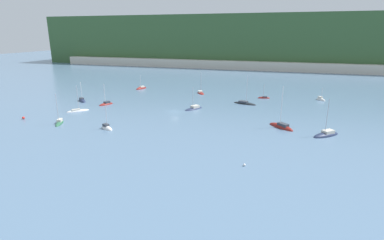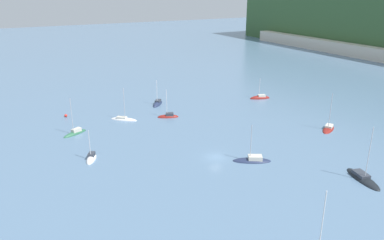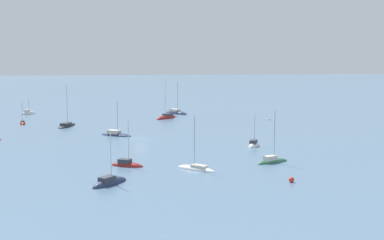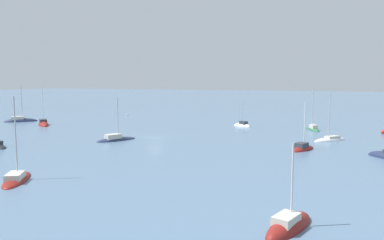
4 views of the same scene
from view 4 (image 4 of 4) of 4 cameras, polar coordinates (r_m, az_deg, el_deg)
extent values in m
plane|color=slate|center=(71.33, -5.69, -2.71)|extent=(600.00, 600.00, 0.00)
ellipsoid|color=#2D6647|center=(85.75, 17.87, -1.47)|extent=(4.30, 6.43, 1.35)
cube|color=beige|center=(85.19, 18.02, -0.98)|extent=(2.05, 2.57, 0.86)
cylinder|color=#B2B2B7|center=(85.57, 17.90, 1.62)|extent=(0.14, 0.14, 8.49)
ellipsoid|color=maroon|center=(97.33, -21.69, -0.72)|extent=(7.70, 7.04, 1.98)
cube|color=#333842|center=(97.87, -21.75, -0.13)|extent=(3.26, 3.11, 0.82)
cylinder|color=silver|center=(96.42, -21.81, 2.80)|extent=(0.14, 0.14, 10.93)
ellipsoid|color=silver|center=(72.22, 20.26, -2.96)|extent=(6.30, 6.67, 1.22)
cube|color=beige|center=(72.55, 20.60, -2.47)|extent=(2.76, 2.84, 0.48)
cylinder|color=#B2B2B7|center=(71.41, 20.19, 0.55)|extent=(0.14, 0.14, 8.23)
ellipsoid|color=white|center=(88.43, 7.64, -1.00)|extent=(5.12, 3.80, 1.80)
cube|color=#333842|center=(88.05, 7.84, -0.44)|extent=(2.11, 1.87, 0.81)
cylinder|color=silver|center=(88.23, 7.56, 1.25)|extent=(0.14, 0.14, 5.93)
ellipsoid|color=#232D4C|center=(69.39, -11.44, -3.05)|extent=(5.95, 7.85, 1.12)
cube|color=beige|center=(69.01, -11.91, -2.48)|extent=(2.87, 3.25, 0.89)
cylinder|color=#B2B2B7|center=(69.03, -11.23, 0.28)|extent=(0.14, 0.14, 7.44)
ellipsoid|color=maroon|center=(45.69, -25.12, -8.38)|extent=(5.52, 7.17, 1.11)
cube|color=silver|center=(45.01, -25.37, -7.74)|extent=(2.65, 2.97, 0.70)
cylinder|color=#B2B2B7|center=(45.10, -25.28, -2.38)|extent=(0.14, 0.14, 8.94)
ellipsoid|color=maroon|center=(61.51, 16.55, -4.38)|extent=(4.05, 5.95, 1.39)
cube|color=#333842|center=(60.98, 16.36, -3.72)|extent=(2.08, 2.41, 0.80)
cylinder|color=silver|center=(61.16, 16.79, -0.67)|extent=(0.14, 0.14, 7.21)
ellipsoid|color=maroon|center=(29.87, 14.56, -15.72)|extent=(3.77, 6.68, 1.95)
cube|color=beige|center=(29.12, 14.17, -14.45)|extent=(1.99, 2.60, 0.68)
cylinder|color=silver|center=(29.04, 15.03, -9.15)|extent=(0.14, 0.14, 5.87)
ellipsoid|color=#232D4C|center=(107.68, -24.63, -0.22)|extent=(7.69, 7.43, 1.78)
cube|color=beige|center=(107.63, -25.00, 0.26)|extent=(3.35, 3.30, 0.89)
cylinder|color=#B2B2B7|center=(107.25, -24.53, 2.47)|extent=(0.14, 0.14, 9.11)
sphere|color=white|center=(115.48, -9.81, 0.79)|extent=(0.51, 0.51, 0.51)
sphere|color=red|center=(85.22, 27.06, -1.63)|extent=(0.79, 0.79, 0.79)
camera|label=1|loc=(166.76, -1.74, 11.12)|focal=28.00mm
camera|label=2|loc=(137.35, -20.84, 14.98)|focal=35.00mm
camera|label=3|loc=(103.06, 75.09, 6.05)|focal=50.00mm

